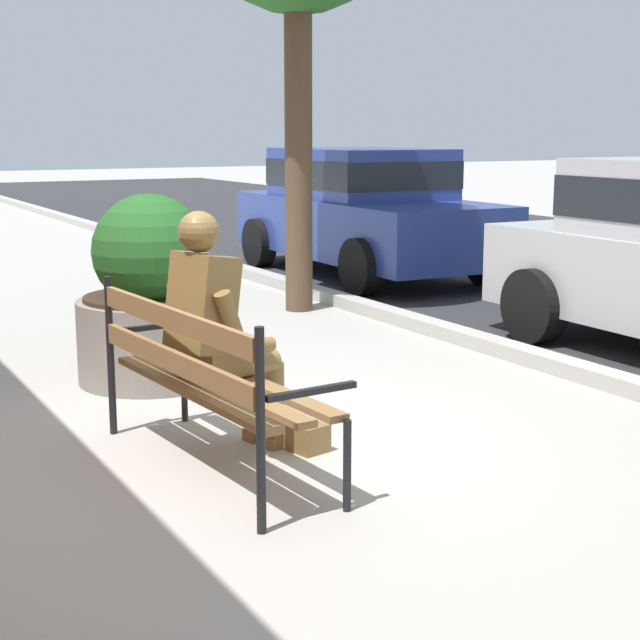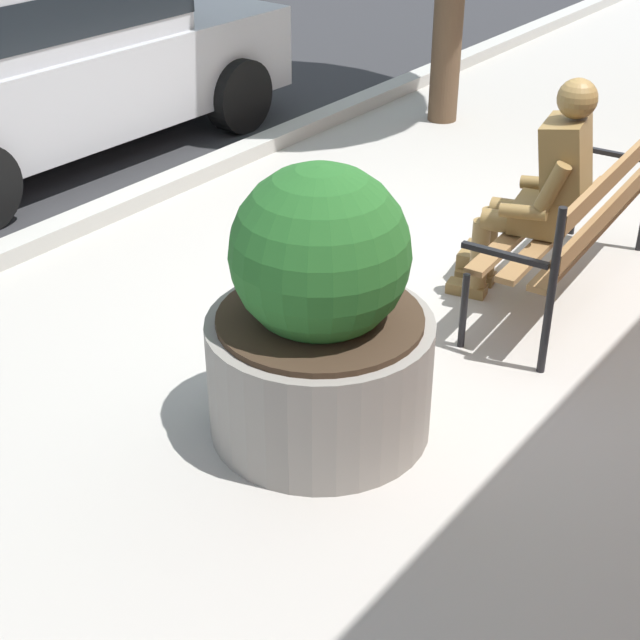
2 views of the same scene
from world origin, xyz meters
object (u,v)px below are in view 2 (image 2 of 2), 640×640
at_px(bronze_statue_seated, 537,196).
at_px(concrete_planter, 320,323).
at_px(park_bench, 581,215).
at_px(parked_car_silver, 38,52).

height_order(bronze_statue_seated, concrete_planter, bronze_statue_seated).
xyz_separation_m(park_bench, concrete_planter, (-1.97, 0.41, 0.04)).
distance_m(park_bench, concrete_planter, 2.01).
bearing_deg(bronze_statue_seated, park_bench, -50.89).
xyz_separation_m(bronze_statue_seated, concrete_planter, (-1.79, 0.20, -0.08)).
bearing_deg(bronze_statue_seated, parked_car_silver, 91.76).
distance_m(park_bench, bronze_statue_seated, 0.30).
distance_m(bronze_statue_seated, parked_car_silver, 4.29).
relative_size(bronze_statue_seated, concrete_planter, 1.02).
xyz_separation_m(concrete_planter, parked_car_silver, (1.66, 4.08, 0.26)).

